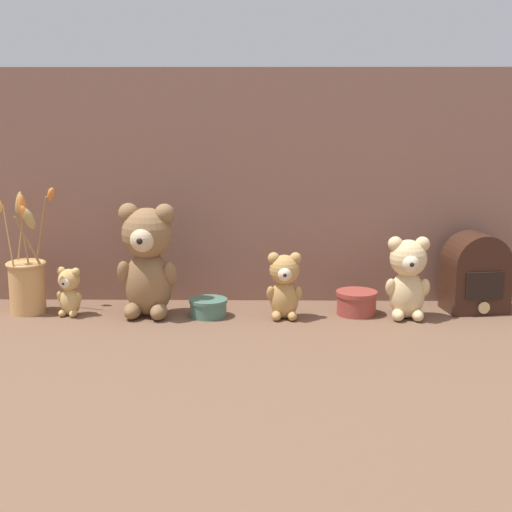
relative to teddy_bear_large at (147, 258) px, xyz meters
name	(u,v)px	position (x,y,z in m)	size (l,w,h in m)	color
ground_plane	(256,317)	(0.27, 0.00, -0.15)	(4.00, 4.00, 0.00)	brown
backdrop_wall	(257,187)	(0.27, 0.16, 0.16)	(1.72, 0.02, 0.61)	#845B4C
teddy_bear_large	(147,258)	(0.00, 0.00, 0.00)	(0.16, 0.14, 0.28)	olive
teddy_bear_medium	(408,276)	(0.64, -0.01, -0.04)	(0.11, 0.10, 0.21)	#DBBC84
teddy_bear_small	(284,284)	(0.34, -0.02, -0.06)	(0.09, 0.08, 0.17)	tan
teddy_bear_tiny	(69,290)	(-0.20, 0.00, -0.08)	(0.07, 0.06, 0.12)	tan
flower_vase	(27,278)	(-0.31, 0.02, -0.06)	(0.14, 0.16, 0.32)	tan
vintage_radio	(476,273)	(0.83, 0.06, -0.05)	(0.17, 0.13, 0.20)	#381E14
decorative_tin_tall	(208,308)	(0.15, -0.01, -0.13)	(0.10, 0.10, 0.05)	#47705B
decorative_tin_short	(356,303)	(0.52, 0.02, -0.12)	(0.10, 0.10, 0.06)	#993D33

